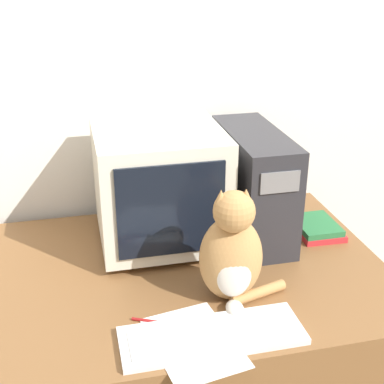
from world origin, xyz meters
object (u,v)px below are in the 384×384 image
at_px(crt_monitor, 159,186).
at_px(book_stack, 317,228).
at_px(cat, 232,253).
at_px(computer_tower, 253,184).
at_px(keyboard, 212,335).
at_px(pen, 159,322).

height_order(crt_monitor, book_stack, crt_monitor).
relative_size(crt_monitor, cat, 1.18).
distance_m(computer_tower, book_stack, 0.30).
bearing_deg(keyboard, cat, 58.23).
xyz_separation_m(computer_tower, book_stack, (0.23, -0.07, -0.17)).
xyz_separation_m(keyboard, pen, (-0.13, 0.09, -0.01)).
relative_size(book_stack, pen, 1.27).
height_order(computer_tower, pen, computer_tower).
bearing_deg(crt_monitor, cat, -70.40).
xyz_separation_m(crt_monitor, book_stack, (0.57, -0.08, -0.19)).
bearing_deg(computer_tower, pen, -133.02).
relative_size(computer_tower, keyboard, 0.97).
distance_m(computer_tower, keyboard, 0.65).
bearing_deg(computer_tower, book_stack, -16.16).
height_order(cat, pen, cat).
bearing_deg(cat, keyboard, -114.78).
xyz_separation_m(crt_monitor, pen, (-0.09, -0.47, -0.21)).
xyz_separation_m(computer_tower, keyboard, (-0.30, -0.55, -0.18)).
distance_m(cat, book_stack, 0.55).
xyz_separation_m(book_stack, pen, (-0.66, -0.39, -0.02)).
relative_size(crt_monitor, keyboard, 0.87).
distance_m(crt_monitor, book_stack, 0.61).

